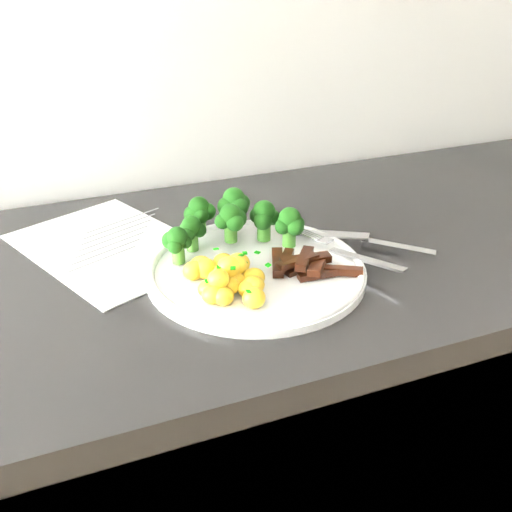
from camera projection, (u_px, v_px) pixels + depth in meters
The scene contains 8 objects.
counter at pixel (189, 490), 1.07m from camera, with size 2.43×0.61×0.91m.
recipe_paper at pixel (111, 246), 0.91m from camera, with size 0.32×0.36×0.00m.
plate at pixel (256, 269), 0.83m from camera, with size 0.31×0.31×0.02m.
broccoli at pixel (232, 218), 0.88m from camera, with size 0.21×0.12×0.07m.
potatoes at pixel (226, 276), 0.78m from camera, with size 0.11×0.14×0.05m.
beef_strips at pixel (305, 264), 0.82m from camera, with size 0.12×0.11×0.02m.
fork at pixel (351, 253), 0.85m from camera, with size 0.09×0.18×0.02m.
knife at pixel (378, 245), 0.90m from camera, with size 0.19×0.16×0.03m.
Camera 1 is at (-0.20, 0.93, 1.33)m, focal length 41.72 mm.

